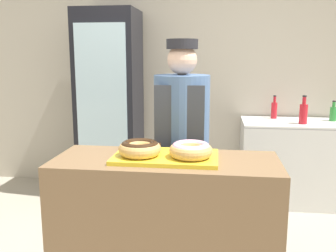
% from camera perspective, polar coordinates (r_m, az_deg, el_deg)
% --- Properties ---
extents(wall_back, '(8.00, 0.06, 2.70)m').
position_cam_1_polar(wall_back, '(4.26, 3.60, 8.50)').
color(wall_back, '#BCB29E').
rests_on(wall_back, ground_plane).
extents(display_counter, '(1.34, 0.54, 0.91)m').
position_cam_1_polar(display_counter, '(2.39, -0.32, -15.59)').
color(display_counter, brown).
rests_on(display_counter, ground_plane).
extents(serving_tray, '(0.61, 0.37, 0.02)m').
position_cam_1_polar(serving_tray, '(2.22, -0.34, -4.74)').
color(serving_tray, yellow).
rests_on(serving_tray, display_counter).
extents(donut_chocolate_glaze, '(0.25, 0.25, 0.09)m').
position_cam_1_polar(donut_chocolate_glaze, '(2.20, -4.32, -3.33)').
color(donut_chocolate_glaze, tan).
rests_on(donut_chocolate_glaze, serving_tray).
extents(donut_light_glaze, '(0.25, 0.25, 0.09)m').
position_cam_1_polar(donut_light_glaze, '(2.16, 3.48, -3.59)').
color(donut_light_glaze, tan).
rests_on(donut_light_glaze, serving_tray).
extents(brownie_back_left, '(0.07, 0.07, 0.03)m').
position_cam_1_polar(brownie_back_left, '(2.36, -2.13, -3.13)').
color(brownie_back_left, black).
rests_on(brownie_back_left, serving_tray).
extents(brownie_back_right, '(0.07, 0.07, 0.03)m').
position_cam_1_polar(brownie_back_right, '(2.34, 2.38, -3.27)').
color(brownie_back_right, black).
rests_on(brownie_back_right, serving_tray).
extents(baker_person, '(0.40, 0.40, 1.63)m').
position_cam_1_polar(baker_person, '(2.77, 2.06, -3.24)').
color(baker_person, '#4C4C51').
rests_on(baker_person, ground_plane).
extents(beverage_fridge, '(0.63, 0.59, 1.98)m').
position_cam_1_polar(beverage_fridge, '(4.08, -8.85, 3.24)').
color(beverage_fridge, black).
rests_on(beverage_fridge, ground_plane).
extents(chest_freezer, '(1.03, 0.61, 0.85)m').
position_cam_1_polar(chest_freezer, '(4.11, 18.28, -5.15)').
color(chest_freezer, silver).
rests_on(chest_freezer, ground_plane).
extents(bottle_red, '(0.08, 0.08, 0.28)m').
position_cam_1_polar(bottle_red, '(3.91, 19.94, 1.89)').
color(bottle_red, red).
rests_on(bottle_red, chest_freezer).
extents(bottle_red_b, '(0.06, 0.06, 0.25)m').
position_cam_1_polar(bottle_red_b, '(4.15, 15.87, 2.43)').
color(bottle_red_b, red).
rests_on(bottle_red_b, chest_freezer).
extents(bottle_green, '(0.07, 0.07, 0.21)m').
position_cam_1_polar(bottle_green, '(4.20, 23.87, 1.81)').
color(bottle_green, '#2D8C38').
rests_on(bottle_green, chest_freezer).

